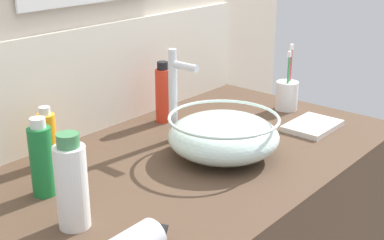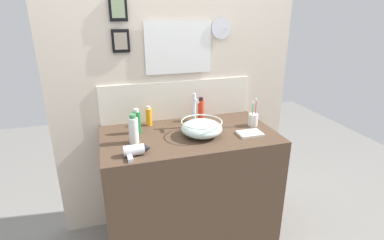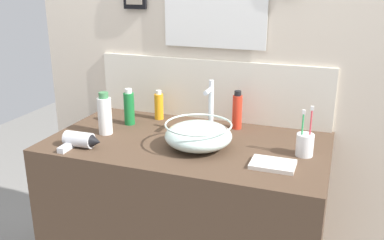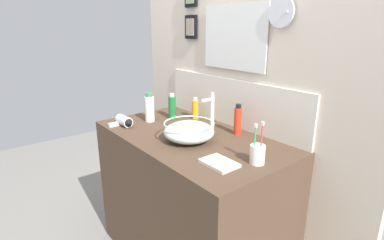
{
  "view_description": "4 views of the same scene",
  "coord_description": "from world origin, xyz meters",
  "views": [
    {
      "loc": [
        -0.95,
        -0.82,
        1.47
      ],
      "look_at": [
        0.02,
        0.0,
        1.01
      ],
      "focal_mm": 50.0,
      "sensor_mm": 36.0,
      "label": 1
    },
    {
      "loc": [
        -0.54,
        -1.88,
        1.74
      ],
      "look_at": [
        0.02,
        0.0,
        1.01
      ],
      "focal_mm": 28.0,
      "sensor_mm": 36.0,
      "label": 2
    },
    {
      "loc": [
        0.63,
        -1.66,
        1.6
      ],
      "look_at": [
        0.02,
        0.0,
        1.01
      ],
      "focal_mm": 40.0,
      "sensor_mm": 36.0,
      "label": 3
    },
    {
      "loc": [
        1.33,
        -1.04,
        1.52
      ],
      "look_at": [
        0.02,
        0.0,
        1.01
      ],
      "focal_mm": 28.0,
      "sensor_mm": 36.0,
      "label": 4
    }
  ],
  "objects": [
    {
      "name": "shampoo_bottle",
      "position": [
        -0.25,
        0.24,
        0.98
      ],
      "size": [
        0.05,
        0.05,
        0.15
      ],
      "color": "orange",
      "rests_on": "vanity_counter"
    },
    {
      "name": "hair_drier",
      "position": [
        -0.4,
        -0.23,
        0.94
      ],
      "size": [
        0.17,
        0.13,
        0.07
      ],
      "color": "silver",
      "rests_on": "vanity_counter"
    },
    {
      "name": "spray_bottle",
      "position": [
        -0.35,
        0.12,
        0.99
      ],
      "size": [
        0.05,
        0.05,
        0.18
      ],
      "color": "#197233",
      "rests_on": "vanity_counter"
    },
    {
      "name": "back_panel",
      "position": [
        -0.0,
        0.37,
        1.18
      ],
      "size": [
        1.92,
        0.1,
        2.35
      ],
      "color": "beige",
      "rests_on": "ground"
    },
    {
      "name": "vanity_counter",
      "position": [
        0.0,
        0.0,
        0.45
      ],
      "size": [
        1.23,
        0.68,
        0.91
      ],
      "primitive_type": "cube",
      "color": "#4C3828",
      "rests_on": "ground"
    },
    {
      "name": "hand_towel",
      "position": [
        0.41,
        -0.14,
        0.91
      ],
      "size": [
        0.17,
        0.12,
        0.02
      ],
      "primitive_type": "cube",
      "color": "silver",
      "rests_on": "vanity_counter"
    },
    {
      "name": "faucet",
      "position": [
        0.07,
        0.1,
        1.05
      ],
      "size": [
        0.02,
        0.1,
        0.26
      ],
      "color": "silver",
      "rests_on": "vanity_counter"
    },
    {
      "name": "toothbrush_cup",
      "position": [
        0.51,
        0.01,
        0.96
      ],
      "size": [
        0.07,
        0.07,
        0.21
      ],
      "color": "white",
      "rests_on": "vanity_counter"
    },
    {
      "name": "soap_dispenser",
      "position": [
        0.17,
        0.24,
        0.99
      ],
      "size": [
        0.05,
        0.05,
        0.19
      ],
      "color": "red",
      "rests_on": "vanity_counter"
    },
    {
      "name": "lotion_bottle",
      "position": [
        -0.39,
        -0.04,
        1.0
      ],
      "size": [
        0.06,
        0.06,
        0.2
      ],
      "color": "white",
      "rests_on": "vanity_counter"
    },
    {
      "name": "glass_bowl_sink",
      "position": [
        0.07,
        -0.06,
        0.96
      ],
      "size": [
        0.29,
        0.29,
        0.11
      ],
      "color": "silver",
      "rests_on": "vanity_counter"
    }
  ]
}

